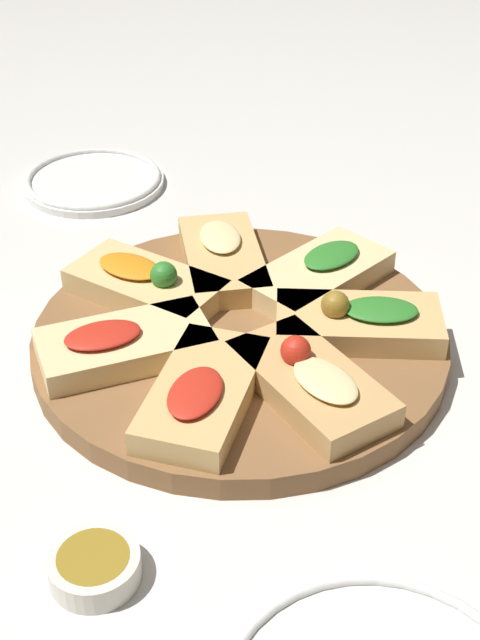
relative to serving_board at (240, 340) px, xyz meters
name	(u,v)px	position (x,y,z in m)	size (l,w,h in m)	color
ground_plane	(240,350)	(0.00, 0.00, -0.01)	(3.00, 3.00, 0.00)	silver
serving_board	(240,340)	(0.00, 0.00, 0.00)	(0.41, 0.41, 0.02)	brown
focaccia_slice_0	(223,257)	(0.11, -0.04, 0.03)	(0.18, 0.13, 0.03)	tan
focaccia_slice_1	(146,283)	(0.10, 0.05, 0.03)	(0.18, 0.15, 0.05)	#DBB775
focaccia_slice_2	(123,344)	(0.02, 0.12, 0.03)	(0.10, 0.17, 0.03)	#E5C689
focaccia_slice_3	(202,393)	(-0.08, 0.08, 0.03)	(0.17, 0.17, 0.03)	tan
focaccia_slice_4	(311,381)	(-0.12, -0.01, 0.03)	(0.17, 0.09, 0.05)	tan
focaccia_slice_5	(359,321)	(-0.06, -0.10, 0.03)	(0.15, 0.18, 0.05)	tan
focaccia_slice_6	(319,274)	(0.03, -0.11, 0.03)	(0.12, 0.18, 0.03)	#E5C689
plate_right	(93,180)	(0.41, -0.01, 0.00)	(0.19, 0.19, 0.02)	white
dipping_bowl	(94,566)	(-0.19, 0.23, 0.00)	(0.07, 0.07, 0.02)	silver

